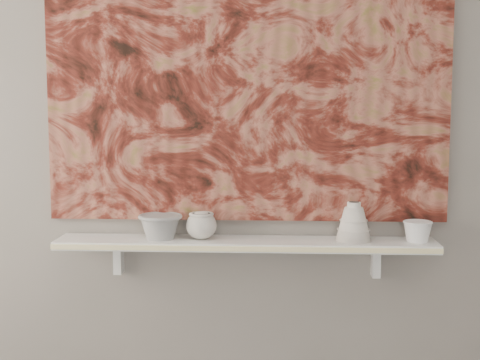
# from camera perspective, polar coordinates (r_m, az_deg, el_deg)

# --- Properties ---
(wall_back) EXTENTS (3.60, 0.00, 3.60)m
(wall_back) POSITION_cam_1_polar(r_m,az_deg,el_deg) (2.52, 0.55, 4.73)
(wall_back) COLOR gray
(wall_back) RESTS_ON floor
(shelf) EXTENTS (1.40, 0.18, 0.03)m
(shelf) POSITION_cam_1_polar(r_m,az_deg,el_deg) (2.48, 0.44, -5.45)
(shelf) COLOR silver
(shelf) RESTS_ON wall_back
(shelf_stripe) EXTENTS (1.40, 0.01, 0.02)m
(shelf_stripe) POSITION_cam_1_polar(r_m,az_deg,el_deg) (2.39, 0.34, -5.91)
(shelf_stripe) COLOR #F5E7A3
(shelf_stripe) RESTS_ON shelf
(bracket_left) EXTENTS (0.03, 0.06, 0.12)m
(bracket_left) POSITION_cam_1_polar(r_m,az_deg,el_deg) (2.63, -10.31, -6.55)
(bracket_left) COLOR silver
(bracket_left) RESTS_ON wall_back
(bracket_right) EXTENTS (0.03, 0.06, 0.12)m
(bracket_right) POSITION_cam_1_polar(r_m,az_deg,el_deg) (2.58, 11.51, -6.79)
(bracket_right) COLOR silver
(bracket_right) RESTS_ON wall_back
(painting) EXTENTS (1.50, 0.02, 1.10)m
(painting) POSITION_cam_1_polar(r_m,az_deg,el_deg) (2.51, 0.54, 9.06)
(painting) COLOR maroon
(painting) RESTS_ON wall_back
(house_motif) EXTENTS (0.09, 0.00, 0.08)m
(house_motif) POSITION_cam_1_polar(r_m,az_deg,el_deg) (2.52, 10.80, 1.93)
(house_motif) COLOR black
(house_motif) RESTS_ON painting
(bowl_grey) EXTENTS (0.21, 0.21, 0.09)m
(bowl_grey) POSITION_cam_1_polar(r_m,az_deg,el_deg) (2.50, -6.81, -3.93)
(bowl_grey) COLOR gray
(bowl_grey) RESTS_ON shelf
(cup_cream) EXTENTS (0.12, 0.12, 0.10)m
(cup_cream) POSITION_cam_1_polar(r_m,az_deg,el_deg) (2.48, -3.31, -3.89)
(cup_cream) COLOR beige
(cup_cream) RESTS_ON shelf
(bell_vessel) EXTENTS (0.15, 0.15, 0.14)m
(bell_vessel) POSITION_cam_1_polar(r_m,az_deg,el_deg) (2.48, 9.67, -3.50)
(bell_vessel) COLOR silver
(bell_vessel) RESTS_ON shelf
(bowl_white) EXTENTS (0.12, 0.12, 0.08)m
(bowl_white) POSITION_cam_1_polar(r_m,az_deg,el_deg) (2.52, 14.92, -4.24)
(bowl_white) COLOR white
(bowl_white) RESTS_ON shelf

